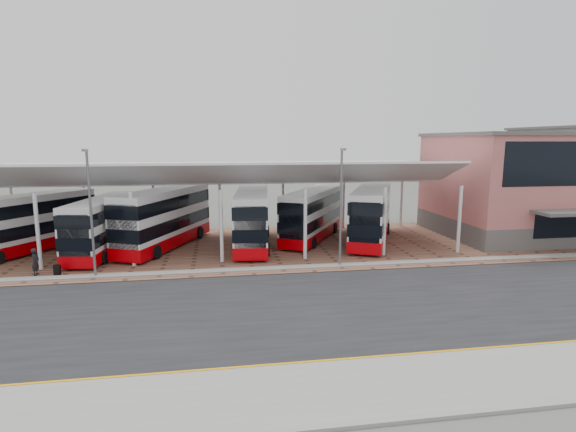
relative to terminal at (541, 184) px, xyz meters
The scene contains 19 objects.
ground 27.29m from the terminal, 148.81° to the right, with size 140.00×140.00×0.00m, color #4E514A.
road 27.81m from the terminal, 147.03° to the right, with size 120.00×14.00×0.02m, color black.
forecourt 21.52m from the terminal, behind, with size 72.00×16.00×0.06m, color brown.
sidewalk 32.79m from the terminal, 135.10° to the right, with size 120.00×4.00×0.14m, color gray.
north_kerb 24.69m from the terminal, 161.44° to the right, with size 120.00×0.80×0.14m, color gray.
yellow_line_near 31.44m from the terminal, 137.71° to the right, with size 120.00×0.12×0.01m, color #F09F04.
yellow_line_far 31.24m from the terminal, 138.12° to the right, with size 120.00×0.12×0.01m, color #F09F04.
canopy 29.02m from the terminal, behind, with size 37.00×11.63×7.07m.
terminal is the anchor object (origin of this frame).
lamp_west 37.78m from the terminal, 168.32° to the right, with size 0.16×0.90×8.07m.
lamp_east 22.35m from the terminal, 159.99° to the right, with size 0.16×0.90×8.07m.
bus_0 43.64m from the terminal, behind, with size 7.86×10.46×4.45m.
bus_1 37.93m from the terminal, behind, with size 3.76×10.41×4.20m.
bus_2 33.54m from the terminal, behind, with size 6.90×11.49×4.69m.
bus_3 26.58m from the terminal, behind, with size 3.68×11.11×4.49m.
bus_4 21.30m from the terminal, behind, with size 7.23×10.20×4.28m.
bus_5 16.60m from the terminal, behind, with size 6.89×11.11×4.55m.
pedestrian 41.52m from the terminal, behind, with size 0.64×0.42×1.75m, color black.
suitcase 40.32m from the terminal, behind, with size 0.39×0.28×0.66m, color black.
Camera 1 is at (-6.23, -22.74, 8.57)m, focal length 28.00 mm.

